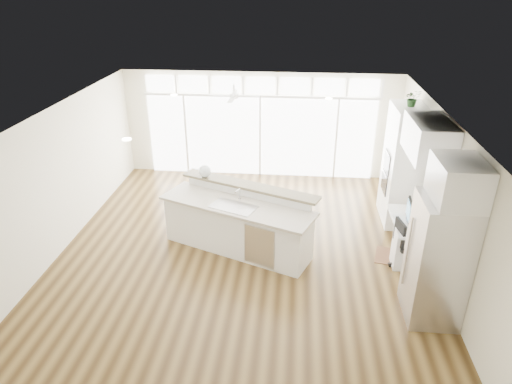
{
  "coord_description": "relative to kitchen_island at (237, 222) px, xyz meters",
  "views": [
    {
      "loc": [
        0.94,
        -7.27,
        4.86
      ],
      "look_at": [
        0.2,
        0.6,
        1.07
      ],
      "focal_mm": 32.0,
      "sensor_mm": 36.0,
      "label": 1
    }
  ],
  "objects": [
    {
      "name": "floor",
      "position": [
        0.13,
        -0.23,
        -0.6
      ],
      "size": [
        7.0,
        8.0,
        0.02
      ],
      "primitive_type": "cube",
      "color": "#3F2B13",
      "rests_on": "ground"
    },
    {
      "name": "desk_window",
      "position": [
        3.59,
        0.07,
        0.96
      ],
      "size": [
        0.04,
        0.85,
        0.85
      ],
      "primitive_type": "cube",
      "color": "white",
      "rests_on": "wall_right"
    },
    {
      "name": "refrigerator",
      "position": [
        3.24,
        -1.58,
        0.41
      ],
      "size": [
        0.76,
        0.9,
        2.0
      ],
      "primitive_type": "cube",
      "color": "silver",
      "rests_on": "floor"
    },
    {
      "name": "glass_wall",
      "position": [
        0.13,
        3.71,
        0.46
      ],
      "size": [
        5.8,
        0.06,
        2.08
      ],
      "primitive_type": "cube",
      "color": "white",
      "rests_on": "wall_back"
    },
    {
      "name": "desk_nook",
      "position": [
        3.26,
        0.07,
        -0.21
      ],
      "size": [
        0.72,
        1.3,
        0.76
      ],
      "primitive_type": "cube",
      "color": "white",
      "rests_on": "floor"
    },
    {
      "name": "transom_row",
      "position": [
        0.13,
        3.71,
        1.79
      ],
      "size": [
        5.9,
        0.06,
        0.4
      ],
      "primitive_type": "cube",
      "color": "white",
      "rests_on": "wall_back"
    },
    {
      "name": "potted_plant",
      "position": [
        3.3,
        1.57,
        2.04
      ],
      "size": [
        0.35,
        0.38,
        0.26
      ],
      "primitive_type": "imported",
      "rotation": [
        0.0,
        0.0,
        0.17
      ],
      "color": "#275223",
      "rests_on": "oven_cabinet"
    },
    {
      "name": "framed_photos",
      "position": [
        3.59,
        0.69,
        0.81
      ],
      "size": [
        0.06,
        0.22,
        0.8
      ],
      "primitive_type": "cube",
      "color": "black",
      "rests_on": "wall_right"
    },
    {
      "name": "kitchen_island",
      "position": [
        0.0,
        0.0,
        0.0
      ],
      "size": [
        3.19,
        2.18,
        1.19
      ],
      "primitive_type": "cube",
      "rotation": [
        0.0,
        0.0,
        -0.39
      ],
      "color": "white",
      "rests_on": "floor"
    },
    {
      "name": "wall_right",
      "position": [
        3.63,
        -0.23,
        0.76
      ],
      "size": [
        0.04,
        8.0,
        2.7
      ],
      "primitive_type": "cube",
      "color": "white",
      "rests_on": "floor"
    },
    {
      "name": "fishbowl",
      "position": [
        -0.73,
        0.73,
        0.72
      ],
      "size": [
        0.33,
        0.33,
        0.25
      ],
      "primitive_type": "sphere",
      "rotation": [
        0.0,
        0.0,
        -0.41
      ],
      "color": "silver",
      "rests_on": "kitchen_island"
    },
    {
      "name": "rug",
      "position": [
        3.08,
        -0.04,
        -0.59
      ],
      "size": [
        0.95,
        0.77,
        0.01
      ],
      "primitive_type": "cube",
      "rotation": [
        0.0,
        0.0,
        -0.21
      ],
      "color": "#3D2013",
      "rests_on": "floor"
    },
    {
      "name": "keyboard",
      "position": [
        3.01,
        0.07,
        0.18
      ],
      "size": [
        0.19,
        0.36,
        0.02
      ],
      "primitive_type": "cube",
      "rotation": [
        0.0,
        0.0,
        0.17
      ],
      "color": "silver",
      "rests_on": "desk_nook"
    },
    {
      "name": "monitor",
      "position": [
        3.18,
        0.07,
        0.37
      ],
      "size": [
        0.13,
        0.5,
        0.41
      ],
      "primitive_type": "cube",
      "rotation": [
        0.0,
        0.0,
        -0.09
      ],
      "color": "black",
      "rests_on": "desk_nook"
    },
    {
      "name": "upper_cabinets",
      "position": [
        3.3,
        0.07,
        1.76
      ],
      "size": [
        0.64,
        1.3,
        0.64
      ],
      "primitive_type": "cube",
      "color": "white",
      "rests_on": "wall_right"
    },
    {
      "name": "ceiling_fan",
      "position": [
        -0.37,
        2.57,
        1.89
      ],
      "size": [
        1.16,
        1.16,
        0.32
      ],
      "primitive_type": "cube",
      "color": "white",
      "rests_on": "ceiling"
    },
    {
      "name": "recessed_lights",
      "position": [
        0.13,
        -0.03,
        2.09
      ],
      "size": [
        3.4,
        3.0,
        0.02
      ],
      "primitive_type": "cube",
      "color": "beige",
      "rests_on": "ceiling"
    },
    {
      "name": "fridge_cabinet",
      "position": [
        3.3,
        -1.58,
        1.71
      ],
      "size": [
        0.64,
        0.9,
        0.6
      ],
      "primitive_type": "cube",
      "color": "white",
      "rests_on": "wall_right"
    },
    {
      "name": "wall_back",
      "position": [
        0.13,
        3.77,
        0.76
      ],
      "size": [
        7.0,
        0.04,
        2.7
      ],
      "primitive_type": "cube",
      "color": "white",
      "rests_on": "floor"
    },
    {
      "name": "oven_cabinet",
      "position": [
        3.3,
        1.57,
        0.66
      ],
      "size": [
        0.64,
        1.2,
        2.5
      ],
      "primitive_type": "cube",
      "color": "white",
      "rests_on": "floor"
    },
    {
      "name": "office_chair",
      "position": [
        3.16,
        -0.3,
        -0.12
      ],
      "size": [
        0.57,
        0.54,
        0.94
      ],
      "primitive_type": "cube",
      "rotation": [
        0.0,
        0.0,
        0.2
      ],
      "color": "black",
      "rests_on": "floor"
    },
    {
      "name": "wall_front",
      "position": [
        0.13,
        -4.23,
        0.76
      ],
      "size": [
        7.0,
        0.04,
        2.7
      ],
      "primitive_type": "cube",
      "color": "white",
      "rests_on": "floor"
    },
    {
      "name": "wall_left",
      "position": [
        -3.37,
        -0.23,
        0.76
      ],
      "size": [
        0.04,
        8.0,
        2.7
      ],
      "primitive_type": "cube",
      "color": "white",
      "rests_on": "floor"
    },
    {
      "name": "ceiling",
      "position": [
        0.13,
        -0.23,
        2.11
      ],
      "size": [
        7.0,
        8.0,
        0.02
      ],
      "primitive_type": "cube",
      "color": "white",
      "rests_on": "wall_back"
    }
  ]
}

